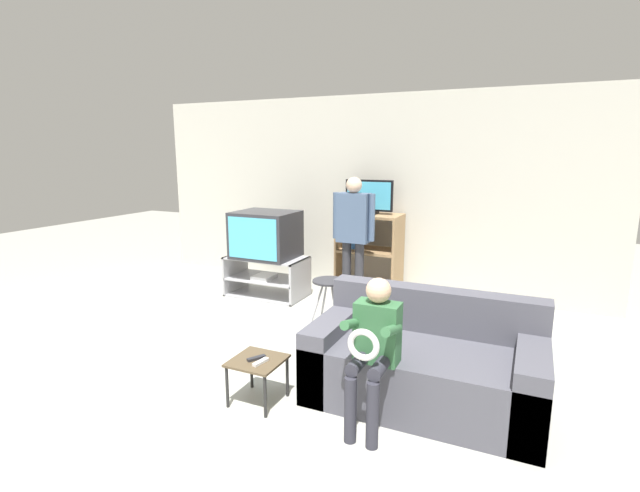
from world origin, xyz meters
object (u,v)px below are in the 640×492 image
at_px(television_main, 266,234).
at_px(television_flat, 369,198).
at_px(snack_table, 257,365).
at_px(couch, 425,365).
at_px(remote_control_black, 256,358).
at_px(tv_stand, 267,277).
at_px(person_seated_child, 374,342).
at_px(remote_control_white, 261,362).
at_px(person_standing_adult, 353,229).
at_px(media_shelf, 369,253).
at_px(folding_stool, 329,293).

bearing_deg(television_main, television_flat, 29.28).
bearing_deg(snack_table, couch, 26.04).
xyz_separation_m(remote_control_black, couch, (1.14, 0.55, -0.07)).
relative_size(television_flat, remote_control_black, 4.41).
bearing_deg(television_main, tv_stand, -60.34).
xyz_separation_m(television_flat, person_seated_child, (1.04, -2.92, -0.66)).
height_order(remote_control_black, remote_control_white, same).
height_order(remote_control_black, person_standing_adult, person_standing_adult).
relative_size(tv_stand, television_flat, 1.61).
distance_m(tv_stand, remote_control_white, 2.73).
distance_m(remote_control_black, couch, 1.27).
distance_m(television_flat, remote_control_black, 3.11).
relative_size(snack_table, couch, 0.22).
height_order(remote_control_white, person_standing_adult, person_standing_adult).
bearing_deg(couch, media_shelf, 117.73).
bearing_deg(person_seated_child, tv_stand, 134.26).
height_order(media_shelf, couch, media_shelf).
bearing_deg(person_seated_child, television_main, 134.23).
distance_m(media_shelf, folding_stool, 1.74).
bearing_deg(television_main, person_seated_child, -45.77).
bearing_deg(folding_stool, remote_control_white, -89.55).
bearing_deg(television_flat, person_standing_adult, -91.35).
relative_size(remote_control_white, couch, 0.09).
distance_m(folding_stool, snack_table, 1.25).
xyz_separation_m(television_main, folding_stool, (1.37, -1.08, -0.30)).
distance_m(media_shelf, remote_control_black, 2.97).
relative_size(couch, person_standing_adult, 1.07).
distance_m(media_shelf, person_seated_child, 3.09).
xyz_separation_m(folding_stool, snack_table, (-0.05, -1.23, -0.22)).
bearing_deg(television_main, person_standing_adult, 6.58).
xyz_separation_m(television_main, person_seated_child, (2.21, -2.27, -0.20)).
relative_size(television_flat, person_standing_adult, 0.40).
distance_m(tv_stand, remote_control_black, 2.66).
bearing_deg(television_main, snack_table, -60.29).
xyz_separation_m(tv_stand, television_flat, (1.16, 0.66, 1.02)).
relative_size(media_shelf, snack_table, 2.86).
bearing_deg(snack_table, person_standing_adult, 93.96).
distance_m(remote_control_black, person_standing_adult, 2.53).
height_order(folding_stool, person_seated_child, person_seated_child).
relative_size(media_shelf, remote_control_black, 7.42).
relative_size(tv_stand, remote_control_white, 7.09).
relative_size(tv_stand, television_main, 1.33).
bearing_deg(television_flat, tv_stand, -150.40).
bearing_deg(tv_stand, television_flat, 29.60).
distance_m(snack_table, remote_control_black, 0.06).
bearing_deg(person_standing_adult, remote_control_black, -86.19).
height_order(media_shelf, remote_control_black, media_shelf).
bearing_deg(folding_stool, couch, -32.08).
xyz_separation_m(media_shelf, remote_control_black, (0.13, -2.96, -0.19)).
relative_size(television_main, media_shelf, 0.72).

